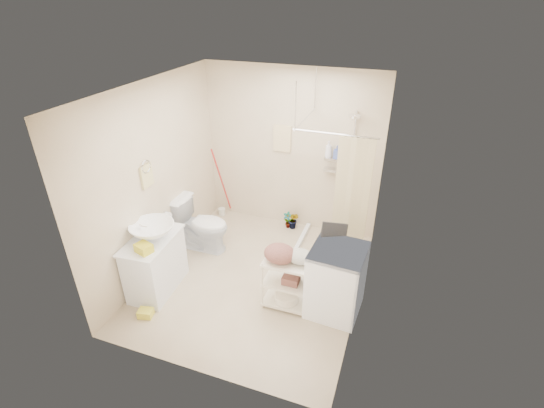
{
  "coord_description": "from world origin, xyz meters",
  "views": [
    {
      "loc": [
        1.66,
        -3.96,
        3.56
      ],
      "look_at": [
        0.16,
        0.25,
        1.09
      ],
      "focal_mm": 26.0,
      "sensor_mm": 36.0,
      "label": 1
    }
  ],
  "objects_px": {
    "washing_machine": "(336,280)",
    "laundry_rack": "(287,279)",
    "toilet": "(202,224)",
    "vanity": "(155,264)"
  },
  "relations": [
    {
      "from": "laundry_rack",
      "to": "toilet",
      "type": "bearing_deg",
      "value": 153.92
    },
    {
      "from": "vanity",
      "to": "washing_machine",
      "type": "height_order",
      "value": "washing_machine"
    },
    {
      "from": "washing_machine",
      "to": "laundry_rack",
      "type": "distance_m",
      "value": 0.6
    },
    {
      "from": "toilet",
      "to": "washing_machine",
      "type": "bearing_deg",
      "value": -107.15
    },
    {
      "from": "toilet",
      "to": "laundry_rack",
      "type": "bearing_deg",
      "value": -116.39
    },
    {
      "from": "vanity",
      "to": "toilet",
      "type": "xyz_separation_m",
      "value": [
        0.12,
        1.04,
        0.03
      ]
    },
    {
      "from": "vanity",
      "to": "toilet",
      "type": "distance_m",
      "value": 1.05
    },
    {
      "from": "toilet",
      "to": "laundry_rack",
      "type": "relative_size",
      "value": 1.04
    },
    {
      "from": "washing_machine",
      "to": "laundry_rack",
      "type": "relative_size",
      "value": 1.12
    },
    {
      "from": "washing_machine",
      "to": "laundry_rack",
      "type": "xyz_separation_m",
      "value": [
        -0.58,
        -0.13,
        -0.05
      ]
    }
  ]
}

